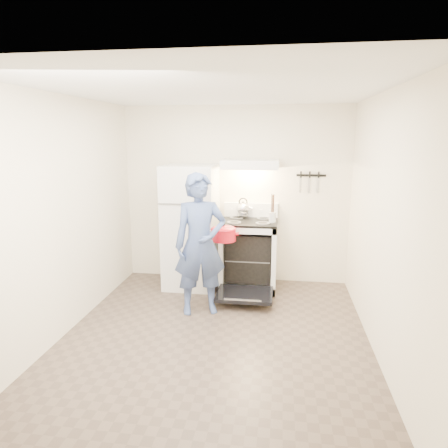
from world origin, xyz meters
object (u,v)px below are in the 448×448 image
(refrigerator, at_px, (191,226))
(dutch_oven, at_px, (223,235))
(tea_kettle, at_px, (243,208))
(person, at_px, (200,245))
(stove_body, at_px, (249,255))

(refrigerator, bearing_deg, dutch_oven, -44.43)
(tea_kettle, relative_size, person, 0.17)
(person, bearing_deg, stove_body, 41.62)
(person, distance_m, dutch_oven, 0.41)
(refrigerator, distance_m, person, 0.92)
(stove_body, relative_size, tea_kettle, 3.30)
(refrigerator, height_order, stove_body, refrigerator)
(dutch_oven, bearing_deg, tea_kettle, 77.67)
(stove_body, distance_m, dutch_oven, 0.74)
(refrigerator, bearing_deg, tea_kettle, 19.24)
(stove_body, bearing_deg, dutch_oven, -116.72)
(stove_body, distance_m, tea_kettle, 0.68)
(refrigerator, xyz_separation_m, stove_body, (0.81, 0.02, -0.39))
(person, bearing_deg, tea_kettle, 51.44)
(refrigerator, xyz_separation_m, tea_kettle, (0.70, 0.24, 0.24))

